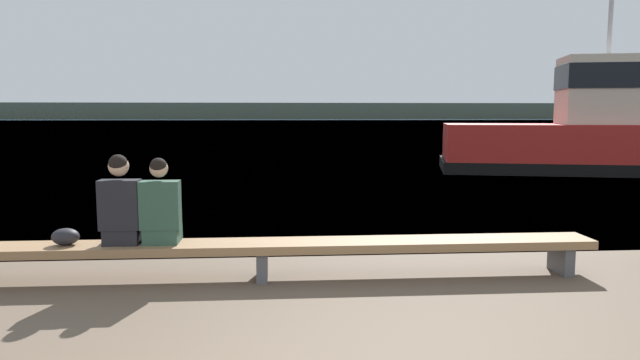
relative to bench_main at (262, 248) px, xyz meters
The scene contains 7 objects.
water_surface 120.99m from the bench_main, 89.77° to the left, with size 240.00×240.00×0.00m, color #386084.
far_shoreline 186.64m from the bench_main, 89.85° to the left, with size 600.00×12.00×5.30m, color #424738.
bench_main is the anchor object (origin of this frame).
person_left 1.63m from the bench_main, behind, with size 0.44×0.42×1.01m.
person_right 1.22m from the bench_main, behind, with size 0.44×0.41×0.97m.
shopping_bag 2.17m from the bench_main, behind, with size 0.30×0.23×0.19m.
tugboat_red 15.33m from the bench_main, 46.49° to the left, with size 10.29×5.46×6.21m.
Camera 1 is at (-0.30, -2.81, 1.88)m, focal length 32.00 mm.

